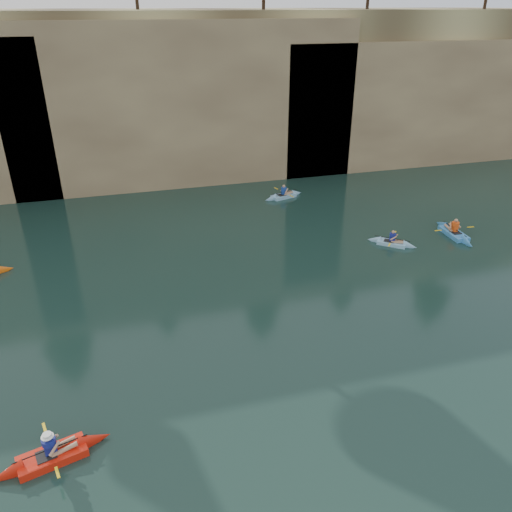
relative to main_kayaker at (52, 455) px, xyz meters
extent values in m
plane|color=black|center=(5.94, 1.43, -0.17)|extent=(160.00, 160.00, 0.00)
cube|color=tan|center=(5.94, 31.43, 5.83)|extent=(70.00, 16.00, 12.00)
cube|color=tan|center=(7.94, 24.03, 5.53)|extent=(24.00, 2.40, 11.40)
cube|color=tan|center=(27.94, 24.03, 4.75)|extent=(26.00, 2.40, 9.84)
cube|color=black|center=(1.94, 23.38, 1.43)|extent=(3.50, 1.00, 3.20)
cube|color=black|center=(15.94, 23.38, 2.08)|extent=(5.00, 1.00, 4.50)
cube|color=red|center=(0.00, 0.00, -0.02)|extent=(2.74, 1.48, 0.30)
cone|color=red|center=(1.19, 0.32, -0.02)|extent=(1.10, 1.00, 0.78)
cone|color=red|center=(-1.19, -0.32, -0.02)|extent=(1.10, 1.00, 0.78)
cube|color=black|center=(-0.14, -0.04, 0.10)|extent=(0.66, 0.62, 0.04)
cube|color=navy|center=(0.00, 0.00, 0.39)|extent=(0.38, 0.30, 0.50)
sphere|color=tan|center=(0.00, 0.00, 0.75)|extent=(0.21, 0.21, 0.21)
cylinder|color=black|center=(0.00, 0.00, 0.27)|extent=(2.02, 0.58, 0.04)
cube|color=yellow|center=(-0.25, 0.91, 0.27)|extent=(0.19, 0.43, 0.02)
cube|color=yellow|center=(0.25, -0.91, 0.27)|extent=(0.19, 0.43, 0.02)
cylinder|color=white|center=(0.00, 0.00, 0.79)|extent=(0.36, 0.36, 0.10)
cone|color=orange|center=(-3.27, 12.76, -0.03)|extent=(1.09, 1.00, 0.78)
cube|color=#88C0E4|center=(16.83, 10.38, -0.05)|extent=(2.04, 1.84, 0.24)
cone|color=#88C0E4|center=(17.59, 9.76, -0.05)|extent=(0.98, 0.97, 0.65)
cone|color=#88C0E4|center=(16.07, 11.01, -0.05)|extent=(0.98, 0.97, 0.65)
cube|color=black|center=(16.71, 10.48, 0.04)|extent=(0.68, 0.66, 0.04)
cube|color=navy|center=(16.83, 10.38, 0.29)|extent=(0.35, 0.33, 0.43)
sphere|color=tan|center=(16.83, 10.38, 0.60)|extent=(0.18, 0.18, 0.18)
cylinder|color=black|center=(16.83, 10.38, 0.21)|extent=(1.50, 1.24, 0.04)
cube|color=yellow|center=(17.37, 11.04, 0.21)|extent=(0.33, 0.38, 0.02)
cube|color=yellow|center=(16.28, 9.72, 0.21)|extent=(0.33, 0.38, 0.02)
cube|color=#7CAED0|center=(13.45, 19.08, -0.04)|extent=(2.43, 1.35, 0.25)
cone|color=#7CAED0|center=(14.49, 19.39, -0.04)|extent=(0.98, 0.90, 0.69)
cone|color=#7CAED0|center=(12.40, 18.77, -0.04)|extent=(0.98, 0.90, 0.69)
cube|color=black|center=(13.30, 19.04, 0.06)|extent=(0.65, 0.57, 0.04)
cube|color=navy|center=(13.45, 19.08, 0.32)|extent=(0.36, 0.28, 0.46)
sphere|color=tan|center=(13.45, 19.08, 0.66)|extent=(0.19, 0.19, 0.19)
cylinder|color=black|center=(13.45, 19.08, 0.23)|extent=(1.97, 0.61, 0.04)
cube|color=yellow|center=(13.18, 19.97, 0.23)|extent=(0.20, 0.43, 0.02)
cube|color=yellow|center=(13.71, 18.20, 0.23)|extent=(0.20, 0.43, 0.02)
cube|color=#4092DB|center=(20.87, 10.54, -0.03)|extent=(0.90, 2.79, 0.28)
cone|color=#4092DB|center=(20.91, 11.83, -0.03)|extent=(0.80, 1.00, 0.77)
cone|color=#4092DB|center=(20.82, 9.24, -0.03)|extent=(0.80, 1.00, 0.77)
cube|color=black|center=(20.86, 10.39, 0.08)|extent=(0.50, 0.57, 0.04)
cube|color=#F45014|center=(20.87, 10.54, 0.38)|extent=(0.24, 0.36, 0.51)
sphere|color=tan|center=(20.87, 10.54, 0.75)|extent=(0.22, 0.22, 0.22)
cylinder|color=black|center=(20.87, 10.54, 0.25)|extent=(0.12, 2.27, 0.04)
cube|color=yellow|center=(19.83, 10.57, 0.25)|extent=(0.42, 0.10, 0.02)
cube|color=yellow|center=(21.90, 10.50, 0.25)|extent=(0.42, 0.10, 0.02)
camera|label=1|loc=(2.94, -11.50, 11.73)|focal=35.00mm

